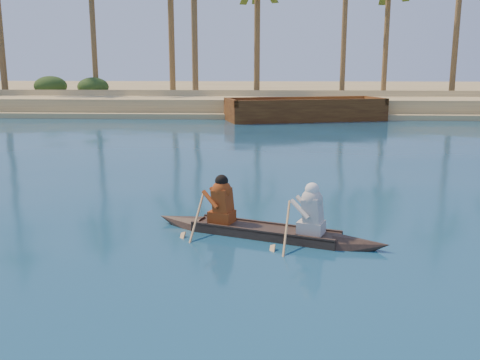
# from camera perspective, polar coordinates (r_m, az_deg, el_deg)

# --- Properties ---
(sandy_embankment) EXTENTS (150.00, 51.00, 1.50)m
(sandy_embankment) POSITION_cam_1_polar(r_m,az_deg,el_deg) (62.59, 10.71, 8.96)
(sandy_embankment) COLOR #D4BB77
(sandy_embankment) RESTS_ON ground
(palm_grove) EXTENTS (110.00, 14.00, 16.00)m
(palm_grove) POSITION_cam_1_polar(r_m,az_deg,el_deg) (50.93, 12.79, 16.65)
(palm_grove) COLOR #32511C
(palm_grove) RESTS_ON ground
(shrub_cluster) EXTENTS (100.00, 6.00, 2.40)m
(shrub_cluster) POSITION_cam_1_polar(r_m,az_deg,el_deg) (47.35, 13.09, 8.76)
(shrub_cluster) COLOR #1A3312
(shrub_cluster) RESTS_ON ground
(canoe) EXTENTS (5.25, 2.51, 1.47)m
(canoe) POSITION_cam_1_polar(r_m,az_deg,el_deg) (11.63, 2.67, -4.67)
(canoe) COLOR #3E2B21
(canoe) RESTS_ON ground
(barge_mid) EXTENTS (11.24, 6.33, 1.78)m
(barge_mid) POSITION_cam_1_polar(r_m,az_deg,el_deg) (37.35, 6.94, 7.31)
(barge_mid) COLOR brown
(barge_mid) RESTS_ON ground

